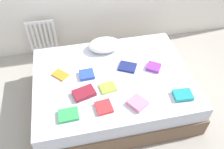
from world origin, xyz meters
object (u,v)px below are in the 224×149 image
textbook_teal (183,95)px  pillow (105,45)px  textbook_purple (154,67)px  textbook_green (69,115)px  bed (113,89)px  textbook_pink (138,103)px  textbook_navy (127,67)px  textbook_blue (87,75)px  textbook_red (104,107)px  textbook_maroon (84,93)px  textbook_orange (60,75)px  textbook_lime (108,87)px  radiator (42,35)px

textbook_teal → pillow: bearing=129.1°
textbook_purple → textbook_green: textbook_purple is taller
bed → textbook_teal: 0.91m
textbook_pink → pillow: bearing=66.5°
textbook_navy → textbook_blue: 0.54m
textbook_blue → textbook_purple: bearing=-4.9°
textbook_pink → textbook_purple: 0.63m
pillow → textbook_blue: size_ratio=2.53×
textbook_teal → textbook_purple: textbook_teal is taller
textbook_green → bed: bearing=37.7°
textbook_green → textbook_blue: textbook_blue is taller
textbook_red → textbook_maroon: size_ratio=0.73×
textbook_orange → pillow: bearing=78.9°
textbook_green → textbook_lime: bearing=30.0°
textbook_orange → textbook_navy: 0.86m
textbook_blue → textbook_pink: bearing=-50.5°
textbook_orange → textbook_lime: size_ratio=1.04×
pillow → textbook_green: 1.18m
textbook_purple → textbook_maroon: bearing=-131.4°
textbook_orange → textbook_maroon: bearing=-8.8°
textbook_maroon → pillow: bearing=47.9°
textbook_green → textbook_maroon: bearing=50.9°
textbook_lime → textbook_pink: bearing=-55.3°
textbook_teal → textbook_navy: textbook_teal is taller
radiator → textbook_navy: size_ratio=2.36×
pillow → textbook_navy: (0.22, -0.43, -0.06)m
textbook_green → textbook_red: bearing=1.5°
bed → textbook_red: size_ratio=11.06×
textbook_red → textbook_blue: (-0.12, 0.53, 0.00)m
textbook_green → textbook_orange: bearing=93.1°
bed → textbook_pink: bearing=-69.8°
bed → textbook_lime: textbook_lime is taller
pillow → textbook_lime: pillow is taller
bed → textbook_navy: textbook_navy is taller
radiator → textbook_teal: radiator is taller
textbook_orange → textbook_lime: bearing=15.6°
textbook_pink → radiator: bearing=88.9°
textbook_purple → textbook_green: size_ratio=0.79×
bed → textbook_orange: bearing=166.8°
textbook_maroon → textbook_navy: textbook_maroon is taller
textbook_red → textbook_navy: size_ratio=0.83×
textbook_pink → textbook_teal: bearing=-33.2°
radiator → textbook_teal: bearing=-46.4°
textbook_red → textbook_navy: bearing=47.7°
textbook_purple → textbook_teal: bearing=-37.9°
bed → textbook_blue: bearing=166.9°
textbook_orange → textbook_teal: textbook_teal is taller
textbook_red → textbook_lime: (0.10, 0.28, -0.01)m
textbook_green → textbook_blue: size_ratio=1.22×
textbook_orange → textbook_green: size_ratio=0.89×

